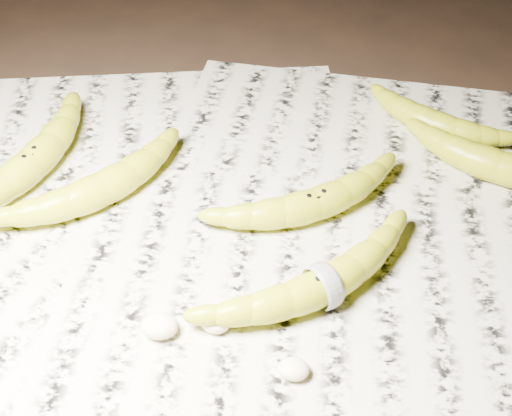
# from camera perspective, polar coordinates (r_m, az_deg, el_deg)

# --- Properties ---
(ground) EXTENTS (3.00, 3.00, 0.00)m
(ground) POSITION_cam_1_polar(r_m,az_deg,el_deg) (0.74, 0.29, -4.97)
(ground) COLOR black
(ground) RESTS_ON ground
(newspaper_patch) EXTENTS (0.90, 0.70, 0.01)m
(newspaper_patch) POSITION_cam_1_polar(r_m,az_deg,el_deg) (0.76, -1.84, -2.87)
(newspaper_patch) COLOR beige
(newspaper_patch) RESTS_ON ground
(banana_left_a) EXTENTS (0.14, 0.24, 0.04)m
(banana_left_a) POSITION_cam_1_polar(r_m,az_deg,el_deg) (0.86, -17.61, 3.52)
(banana_left_a) COLOR gold
(banana_left_a) RESTS_ON newspaper_patch
(banana_left_b) EXTENTS (0.19, 0.20, 0.04)m
(banana_left_b) POSITION_cam_1_polar(r_m,az_deg,el_deg) (0.81, -12.28, 1.70)
(banana_left_b) COLOR gold
(banana_left_b) RESTS_ON newspaper_patch
(banana_center) EXTENTS (0.21, 0.16, 0.04)m
(banana_center) POSITION_cam_1_polar(r_m,az_deg,el_deg) (0.77, 4.72, 0.51)
(banana_center) COLOR gold
(banana_center) RESTS_ON newspaper_patch
(banana_taped) EXTENTS (0.22, 0.19, 0.04)m
(banana_taped) POSITION_cam_1_polar(r_m,az_deg,el_deg) (0.69, 5.40, -6.02)
(banana_taped) COLOR gold
(banana_taped) RESTS_ON newspaper_patch
(banana_upper_a) EXTENTS (0.22, 0.13, 0.04)m
(banana_upper_a) POSITION_cam_1_polar(r_m,az_deg,el_deg) (0.86, 18.94, 3.33)
(banana_upper_a) COLOR gold
(banana_upper_a) RESTS_ON newspaper_patch
(banana_upper_b) EXTENTS (0.17, 0.13, 0.03)m
(banana_upper_b) POSITION_cam_1_polar(r_m,az_deg,el_deg) (0.92, 13.95, 6.82)
(banana_upper_b) COLOR gold
(banana_upper_b) RESTS_ON newspaper_patch
(measuring_tape) EXTENTS (0.03, 0.04, 0.05)m
(measuring_tape) POSITION_cam_1_polar(r_m,az_deg,el_deg) (0.69, 5.40, -6.02)
(measuring_tape) COLOR white
(measuring_tape) RESTS_ON newspaper_patch
(flesh_chunk_a) EXTENTS (0.04, 0.03, 0.02)m
(flesh_chunk_a) POSITION_cam_1_polar(r_m,az_deg,el_deg) (0.68, -7.76, -9.11)
(flesh_chunk_a) COLOR beige
(flesh_chunk_a) RESTS_ON newspaper_patch
(flesh_chunk_b) EXTENTS (0.03, 0.02, 0.02)m
(flesh_chunk_b) POSITION_cam_1_polar(r_m,az_deg,el_deg) (0.68, -3.26, -8.97)
(flesh_chunk_b) COLOR beige
(flesh_chunk_b) RESTS_ON newspaper_patch
(flesh_chunk_c) EXTENTS (0.03, 0.02, 0.02)m
(flesh_chunk_c) POSITION_cam_1_polar(r_m,az_deg,el_deg) (0.65, 3.05, -12.55)
(flesh_chunk_c) COLOR beige
(flesh_chunk_c) RESTS_ON newspaper_patch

